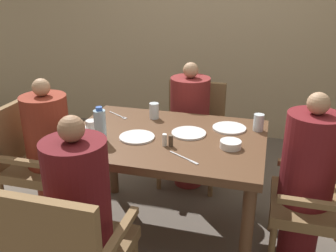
# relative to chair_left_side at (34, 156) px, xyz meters

# --- Properties ---
(ground_plane) EXTENTS (16.00, 16.00, 0.00)m
(ground_plane) POSITION_rel_chair_left_side_xyz_m (1.02, 0.00, -0.46)
(ground_plane) COLOR #60564C
(wall_back) EXTENTS (8.00, 0.06, 2.80)m
(wall_back) POSITION_rel_chair_left_side_xyz_m (1.02, 1.96, 0.94)
(wall_back) COLOR tan
(wall_back) RESTS_ON ground_plane
(dining_table) EXTENTS (1.26, 0.92, 0.75)m
(dining_table) POSITION_rel_chair_left_side_xyz_m (1.02, 0.00, 0.19)
(dining_table) COLOR brown
(dining_table) RESTS_ON ground_plane
(chair_left_side) EXTENTS (0.51, 0.51, 0.85)m
(chair_left_side) POSITION_rel_chair_left_side_xyz_m (0.00, 0.00, 0.00)
(chair_left_side) COLOR brown
(chair_left_side) RESTS_ON ground_plane
(diner_in_left_chair) EXTENTS (0.32, 0.32, 1.06)m
(diner_in_left_chair) POSITION_rel_chair_left_side_xyz_m (0.14, 0.00, 0.08)
(diner_in_left_chair) COLOR maroon
(diner_in_left_chair) RESTS_ON ground_plane
(chair_far_side) EXTENTS (0.51, 0.51, 0.85)m
(chair_far_side) POSITION_rel_chair_left_side_xyz_m (1.02, 0.85, 0.00)
(chair_far_side) COLOR brown
(chair_far_side) RESTS_ON ground_plane
(diner_in_far_chair) EXTENTS (0.32, 0.32, 1.08)m
(diner_in_far_chair) POSITION_rel_chair_left_side_xyz_m (1.02, 0.71, 0.09)
(diner_in_far_chair) COLOR maroon
(diner_in_far_chair) RESTS_ON ground_plane
(chair_right_side) EXTENTS (0.51, 0.51, 0.85)m
(chair_right_side) POSITION_rel_chair_left_side_xyz_m (2.04, 0.00, 0.00)
(chair_right_side) COLOR brown
(chair_right_side) RESTS_ON ground_plane
(diner_in_right_chair) EXTENTS (0.32, 0.32, 1.11)m
(diner_in_right_chair) POSITION_rel_chair_left_side_xyz_m (1.90, 0.00, 0.11)
(diner_in_right_chair) COLOR maroon
(diner_in_right_chair) RESTS_ON ground_plane
(chair_near_corner) EXTENTS (0.51, 0.51, 0.85)m
(chair_near_corner) POSITION_rel_chair_left_side_xyz_m (0.77, -0.85, 0.00)
(chair_near_corner) COLOR brown
(chair_near_corner) RESTS_ON ground_plane
(diner_in_near_chair) EXTENTS (0.32, 0.32, 1.11)m
(diner_in_near_chair) POSITION_rel_chair_left_side_xyz_m (0.77, -0.71, 0.11)
(diner_in_near_chair) COLOR #5B1419
(diner_in_near_chair) RESTS_ON ground_plane
(plate_main_left) EXTENTS (0.23, 0.23, 0.01)m
(plate_main_left) POSITION_rel_chair_left_side_xyz_m (1.15, 0.07, 0.29)
(plate_main_left) COLOR white
(plate_main_left) RESTS_ON dining_table
(plate_main_right) EXTENTS (0.23, 0.23, 0.01)m
(plate_main_right) POSITION_rel_chair_left_side_xyz_m (0.85, -0.08, 0.29)
(plate_main_right) COLOR white
(plate_main_right) RESTS_ON dining_table
(plate_dessert_center) EXTENTS (0.23, 0.23, 0.01)m
(plate_dessert_center) POSITION_rel_chair_left_side_xyz_m (1.40, 0.23, 0.29)
(plate_dessert_center) COLOR white
(plate_dessert_center) RESTS_ON dining_table
(teacup_with_saucer) EXTENTS (0.13, 0.13, 0.06)m
(teacup_with_saucer) POSITION_rel_chair_left_side_xyz_m (0.51, -0.02, 0.31)
(teacup_with_saucer) COLOR white
(teacup_with_saucer) RESTS_ON dining_table
(bowl_small) EXTENTS (0.13, 0.13, 0.04)m
(bowl_small) POSITION_rel_chair_left_side_xyz_m (1.44, -0.07, 0.31)
(bowl_small) COLOR white
(bowl_small) RESTS_ON dining_table
(water_bottle) EXTENTS (0.07, 0.07, 0.22)m
(water_bottle) POSITION_rel_chair_left_side_xyz_m (0.65, -0.19, 0.39)
(water_bottle) COLOR #A3C6DB
(water_bottle) RESTS_ON dining_table
(glass_tall_near) EXTENTS (0.07, 0.07, 0.11)m
(glass_tall_near) POSITION_rel_chair_left_side_xyz_m (0.85, 0.29, 0.34)
(glass_tall_near) COLOR silver
(glass_tall_near) RESTS_ON dining_table
(glass_tall_mid) EXTENTS (0.07, 0.07, 0.11)m
(glass_tall_mid) POSITION_rel_chair_left_side_xyz_m (1.58, 0.25, 0.34)
(glass_tall_mid) COLOR silver
(glass_tall_mid) RESTS_ON dining_table
(salt_shaker) EXTENTS (0.03, 0.03, 0.08)m
(salt_shaker) POSITION_rel_chair_left_side_xyz_m (1.05, -0.15, 0.32)
(salt_shaker) COLOR white
(salt_shaker) RESTS_ON dining_table
(pepper_shaker) EXTENTS (0.03, 0.03, 0.07)m
(pepper_shaker) POSITION_rel_chair_left_side_xyz_m (1.09, -0.15, 0.32)
(pepper_shaker) COLOR #4C3D2D
(pepper_shaker) RESTS_ON dining_table
(fork_beside_plate) EXTENTS (0.18, 0.13, 0.00)m
(fork_beside_plate) POSITION_rel_chair_left_side_xyz_m (0.59, 0.26, 0.29)
(fork_beside_plate) COLOR silver
(fork_beside_plate) RESTS_ON dining_table
(knife_beside_plate) EXTENTS (0.19, 0.12, 0.00)m
(knife_beside_plate) POSITION_rel_chair_left_side_xyz_m (1.21, -0.28, 0.29)
(knife_beside_plate) COLOR silver
(knife_beside_plate) RESTS_ON dining_table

